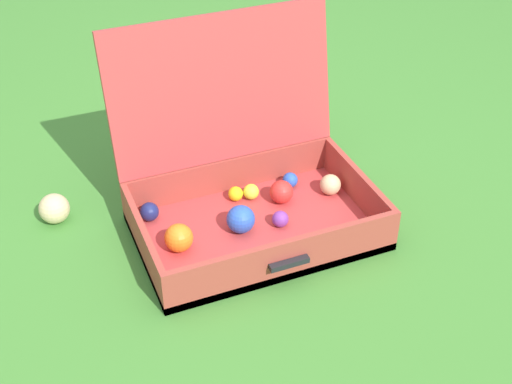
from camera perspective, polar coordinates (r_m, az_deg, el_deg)
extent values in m
plane|color=#3D7A2D|center=(2.04, -2.57, -3.46)|extent=(16.00, 16.00, 0.00)
cube|color=#B23838|center=(2.03, 0.00, -3.13)|extent=(0.68, 0.43, 0.03)
cube|color=#9E3D33|center=(1.93, -9.14, -4.20)|extent=(0.02, 0.43, 0.13)
cube|color=#9E3D33|center=(2.12, 8.27, 0.18)|extent=(0.02, 0.43, 0.13)
cube|color=#9E3D33|center=(1.85, 2.46, -5.59)|extent=(0.64, 0.02, 0.13)
cube|color=#9E3D33|center=(2.15, -2.10, 1.23)|extent=(0.64, 0.02, 0.13)
cube|color=#B23838|center=(2.05, -2.80, 8.42)|extent=(0.68, 0.11, 0.43)
cube|color=black|center=(1.83, 2.73, -5.83)|extent=(0.11, 0.02, 0.02)
sphere|color=navy|center=(2.06, -8.69, -1.60)|extent=(0.06, 0.06, 0.06)
sphere|color=orange|center=(1.93, -6.31, -3.74)|extent=(0.08, 0.08, 0.08)
sphere|color=#CCDB38|center=(2.12, -0.41, 0.02)|extent=(0.05, 0.05, 0.05)
sphere|color=yellow|center=(2.11, -1.67, -0.14)|extent=(0.05, 0.05, 0.05)
sphere|color=blue|center=(2.17, 2.80, 0.98)|extent=(0.05, 0.05, 0.05)
sphere|color=red|center=(2.10, 2.09, 0.01)|extent=(0.07, 0.07, 0.07)
sphere|color=#D1B784|center=(2.15, 6.08, 0.60)|extent=(0.06, 0.06, 0.06)
sphere|color=purple|center=(2.01, 2.00, -2.21)|extent=(0.05, 0.05, 0.05)
sphere|color=blue|center=(1.99, -1.25, -2.23)|extent=(0.08, 0.08, 0.08)
sphere|color=#D1B784|center=(2.14, -16.11, -1.31)|extent=(0.09, 0.09, 0.09)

